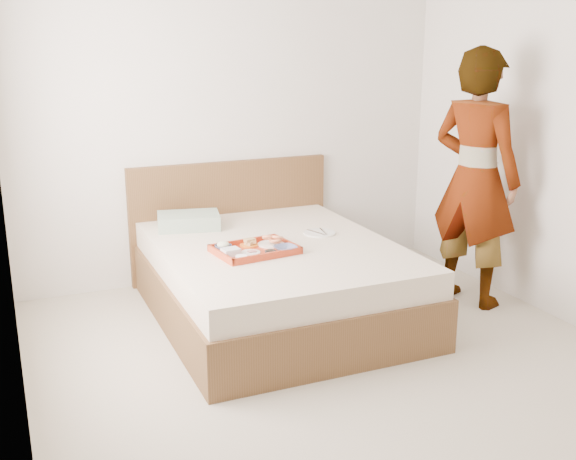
{
  "coord_description": "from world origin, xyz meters",
  "views": [
    {
      "loc": [
        -1.76,
        -3.18,
        1.89
      ],
      "look_at": [
        -0.01,
        0.9,
        0.65
      ],
      "focal_mm": 42.76,
      "sensor_mm": 36.0,
      "label": 1
    }
  ],
  "objects_px": {
    "bed": "(276,280)",
    "person": "(475,179)",
    "tray": "(255,249)",
    "dinner_plate": "(319,233)"
  },
  "relations": [
    {
      "from": "bed",
      "to": "person",
      "type": "height_order",
      "value": "person"
    },
    {
      "from": "tray",
      "to": "person",
      "type": "height_order",
      "value": "person"
    },
    {
      "from": "tray",
      "to": "person",
      "type": "relative_size",
      "value": 0.28
    },
    {
      "from": "tray",
      "to": "person",
      "type": "bearing_deg",
      "value": -12.82
    },
    {
      "from": "tray",
      "to": "person",
      "type": "xyz_separation_m",
      "value": [
        1.63,
        -0.15,
        0.37
      ]
    },
    {
      "from": "tray",
      "to": "dinner_plate",
      "type": "relative_size",
      "value": 2.25
    },
    {
      "from": "bed",
      "to": "tray",
      "type": "height_order",
      "value": "tray"
    },
    {
      "from": "bed",
      "to": "person",
      "type": "bearing_deg",
      "value": -11.15
    },
    {
      "from": "dinner_plate",
      "to": "person",
      "type": "xyz_separation_m",
      "value": [
        1.04,
        -0.4,
        0.39
      ]
    },
    {
      "from": "person",
      "to": "tray",
      "type": "bearing_deg",
      "value": 63.35
    }
  ]
}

